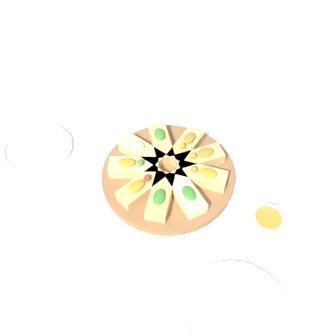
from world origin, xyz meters
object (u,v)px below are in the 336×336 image
Objects in this scene: water_glass at (279,183)px; napkin_stack at (220,95)px; plate_left at (238,315)px; plate_right at (38,148)px; dipping_bowl at (267,220)px; serving_board at (168,174)px.

napkin_stack is (0.31, -0.27, -0.04)m from water_glass.
napkin_stack is (0.36, -0.61, -0.00)m from plate_left.
plate_left is at bearing 99.03° from water_glass.
plate_left is 0.71m from napkin_stack.
plate_left is 1.63× the size of napkin_stack.
plate_right is 2.37× the size of dipping_bowl.
serving_board is 4.27× the size of dipping_bowl.
dipping_bowl reaches higher than plate_left.
serving_board is at bearing -161.12° from plate_right.
plate_left and plate_right have the same top height.
dipping_bowl is (0.04, -0.24, 0.00)m from plate_left.
plate_right is at bearing 20.45° from water_glass.
plate_left reaches higher than napkin_stack.
dipping_bowl is at bearing -167.52° from plate_right.
plate_right is 2.21× the size of water_glass.
serving_board is at bearing 96.45° from napkin_stack.
serving_board is at bearing 3.52° from dipping_bowl.
plate_left is 2.57× the size of water_glass.
dipping_bowl reaches higher than napkin_stack.
serving_board is 0.40m from plate_right.
water_glass is at bearing -157.40° from serving_board.
serving_board reaches higher than plate_right.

